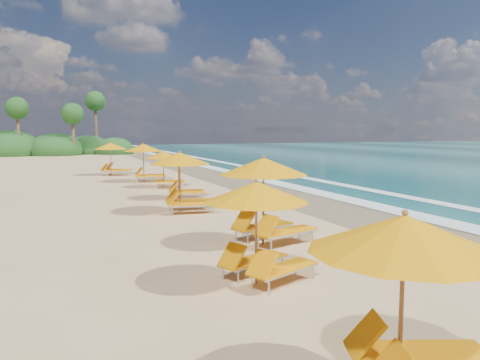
# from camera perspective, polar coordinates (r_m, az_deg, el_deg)

# --- Properties ---
(ground) EXTENTS (160.00, 160.00, 0.00)m
(ground) POSITION_cam_1_polar(r_m,az_deg,el_deg) (17.64, 0.00, -3.88)
(ground) COLOR tan
(ground) RESTS_ON ground
(wet_sand) EXTENTS (4.00, 160.00, 0.01)m
(wet_sand) POSITION_cam_1_polar(r_m,az_deg,el_deg) (19.49, 10.97, -3.02)
(wet_sand) COLOR #877550
(wet_sand) RESTS_ON ground
(surf_foam) EXTENTS (4.00, 160.00, 0.01)m
(surf_foam) POSITION_cam_1_polar(r_m,az_deg,el_deg) (21.07, 17.14, -2.43)
(surf_foam) COLOR white
(surf_foam) RESTS_ON ground
(station_1) EXTENTS (2.85, 2.81, 2.21)m
(station_1) POSITION_cam_1_polar(r_m,az_deg,el_deg) (5.75, 20.92, -12.96)
(station_1) COLOR olive
(station_1) RESTS_ON ground
(station_2) EXTENTS (2.76, 2.73, 2.13)m
(station_2) POSITION_cam_1_polar(r_m,az_deg,el_deg) (9.38, 2.70, -5.45)
(station_2) COLOR olive
(station_2) RESTS_ON ground
(station_3) EXTENTS (3.04, 2.95, 2.42)m
(station_3) POSITION_cam_1_polar(r_m,az_deg,el_deg) (12.57, 3.52, -1.73)
(station_3) COLOR olive
(station_3) RESTS_ON ground
(station_4) EXTENTS (2.73, 2.60, 2.31)m
(station_4) POSITION_cam_1_polar(r_m,az_deg,el_deg) (17.48, -6.83, 0.28)
(station_4) COLOR olive
(station_4) RESTS_ON ground
(station_5) EXTENTS (2.50, 2.41, 2.04)m
(station_5) POSITION_cam_1_polar(r_m,az_deg,el_deg) (20.95, -7.13, 0.83)
(station_5) COLOR olive
(station_5) RESTS_ON ground
(station_6) EXTENTS (2.51, 2.45, 2.00)m
(station_6) POSITION_cam_1_polar(r_m,az_deg,el_deg) (25.19, -9.04, 1.64)
(station_6) COLOR olive
(station_6) RESTS_ON ground
(station_7) EXTENTS (2.71, 2.57, 2.32)m
(station_7) POSITION_cam_1_polar(r_m,az_deg,el_deg) (28.23, -11.41, 2.44)
(station_7) COLOR olive
(station_7) RESTS_ON ground
(station_8) EXTENTS (3.04, 3.04, 2.27)m
(station_8) POSITION_cam_1_polar(r_m,az_deg,el_deg) (32.75, -15.33, 2.80)
(station_8) COLOR olive
(station_8) RESTS_ON ground
(treeline) EXTENTS (25.80, 8.80, 9.74)m
(treeline) POSITION_cam_1_polar(r_m,az_deg,el_deg) (61.72, -25.39, 3.65)
(treeline) COLOR #163D14
(treeline) RESTS_ON ground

